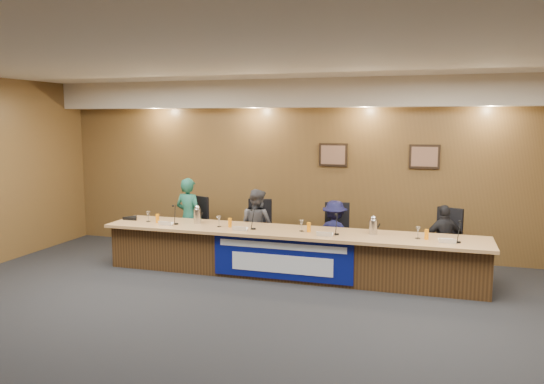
{
  "coord_description": "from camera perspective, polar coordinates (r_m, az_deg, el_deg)",
  "views": [
    {
      "loc": [
        2.18,
        -5.57,
        2.48
      ],
      "look_at": [
        -0.31,
        2.48,
        1.33
      ],
      "focal_mm": 35.0,
      "sensor_mm": 36.0,
      "label": 1
    }
  ],
  "objects": [
    {
      "name": "floor",
      "position": [
        6.48,
        -4.02,
        -14.78
      ],
      "size": [
        10.0,
        10.0,
        0.0
      ],
      "primitive_type": "plane",
      "color": "black",
      "rests_on": "ground"
    },
    {
      "name": "ceiling",
      "position": [
        6.03,
        -4.32,
        14.58
      ],
      "size": [
        10.0,
        8.0,
        0.04
      ],
      "primitive_type": "cube",
      "color": "silver",
      "rests_on": "wall_back"
    },
    {
      "name": "wall_back",
      "position": [
        9.86,
        4.32,
        2.61
      ],
      "size": [
        10.0,
        0.04,
        3.2
      ],
      "primitive_type": "cube",
      "color": "brown",
      "rests_on": "floor"
    },
    {
      "name": "soffit",
      "position": [
        9.59,
        4.07,
        10.55
      ],
      "size": [
        10.0,
        0.5,
        0.5
      ],
      "primitive_type": "cube",
      "color": "beige",
      "rests_on": "wall_back"
    },
    {
      "name": "dais_body",
      "position": [
        8.54,
        1.82,
        -6.7
      ],
      "size": [
        6.0,
        0.8,
        0.7
      ],
      "primitive_type": "cube",
      "color": "#412914",
      "rests_on": "floor"
    },
    {
      "name": "dais_top",
      "position": [
        8.4,
        1.74,
        -4.31
      ],
      "size": [
        6.1,
        0.95,
        0.05
      ],
      "primitive_type": "cube",
      "color": "tan",
      "rests_on": "dais_body"
    },
    {
      "name": "banner",
      "position": [
        8.14,
        1.04,
        -7.2
      ],
      "size": [
        2.2,
        0.02,
        0.65
      ],
      "primitive_type": "cube",
      "color": "#070F65",
      "rests_on": "dais_body"
    },
    {
      "name": "banner_text_upper",
      "position": [
        8.08,
        1.02,
        -5.85
      ],
      "size": [
        2.0,
        0.01,
        0.1
      ],
      "primitive_type": "cube",
      "color": "silver",
      "rests_on": "banner"
    },
    {
      "name": "banner_text_lower",
      "position": [
        8.15,
        1.02,
        -7.76
      ],
      "size": [
        1.6,
        0.01,
        0.28
      ],
      "primitive_type": "cube",
      "color": "silver",
      "rests_on": "banner"
    },
    {
      "name": "wall_photo_left",
      "position": [
        9.73,
        6.6,
        3.99
      ],
      "size": [
        0.52,
        0.04,
        0.42
      ],
      "primitive_type": "cube",
      "color": "black",
      "rests_on": "wall_back"
    },
    {
      "name": "wall_photo_right",
      "position": [
        9.57,
        16.08,
        3.68
      ],
      "size": [
        0.52,
        0.04,
        0.42
      ],
      "primitive_type": "cube",
      "color": "black",
      "rests_on": "wall_back"
    },
    {
      "name": "panelist_a",
      "position": [
        9.75,
        -8.93,
        -2.72
      ],
      "size": [
        0.58,
        0.42,
        1.45
      ],
      "primitive_type": "imported",
      "rotation": [
        0.0,
        0.0,
        2.98
      ],
      "color": "#184F3F",
      "rests_on": "floor"
    },
    {
      "name": "panelist_b",
      "position": [
        9.27,
        -1.64,
        -3.64
      ],
      "size": [
        0.77,
        0.7,
        1.3
      ],
      "primitive_type": "imported",
      "rotation": [
        0.0,
        0.0,
        2.75
      ],
      "color": "#434348",
      "rests_on": "floor"
    },
    {
      "name": "panelist_c",
      "position": [
        8.95,
        6.74,
        -4.58
      ],
      "size": [
        0.79,
        0.51,
        1.15
      ],
      "primitive_type": "imported",
      "rotation": [
        0.0,
        0.0,
        3.03
      ],
      "color": "black",
      "rests_on": "floor"
    },
    {
      "name": "panelist_d",
      "position": [
        8.81,
        18.03,
        -5.07
      ],
      "size": [
        0.74,
        0.52,
        1.17
      ],
      "primitive_type": "imported",
      "rotation": [
        0.0,
        0.0,
        3.53
      ],
      "color": "black",
      "rests_on": "floor"
    },
    {
      "name": "office_chair_a",
      "position": [
        9.89,
        -8.65,
        -4.01
      ],
      "size": [
        0.62,
        0.62,
        0.08
      ],
      "primitive_type": "cube",
      "rotation": [
        0.0,
        0.0,
        -0.38
      ],
      "color": "black",
      "rests_on": "floor"
    },
    {
      "name": "office_chair_b",
      "position": [
        9.4,
        -1.44,
        -4.53
      ],
      "size": [
        0.57,
        0.57,
        0.08
      ],
      "primitive_type": "cube",
      "rotation": [
        0.0,
        0.0,
        0.21
      ],
      "color": "black",
      "rests_on": "floor"
    },
    {
      "name": "office_chair_c",
      "position": [
        9.07,
        6.84,
        -5.05
      ],
      "size": [
        0.52,
        0.52,
        0.08
      ],
      "primitive_type": "cube",
      "rotation": [
        0.0,
        0.0,
        0.08
      ],
      "color": "black",
      "rests_on": "floor"
    },
    {
      "name": "office_chair_d",
      "position": [
        8.93,
        17.99,
        -5.57
      ],
      "size": [
        0.62,
        0.62,
        0.08
      ],
      "primitive_type": "cube",
      "rotation": [
        0.0,
        0.0,
        -0.38
      ],
      "color": "black",
      "rests_on": "floor"
    },
    {
      "name": "nameplate_a",
      "position": [
        8.93,
        -11.45,
        -3.28
      ],
      "size": [
        0.24,
        0.08,
        0.1
      ],
      "primitive_type": "cube",
      "rotation": [
        0.31,
        0.0,
        0.0
      ],
      "color": "white",
      "rests_on": "dais_top"
    },
    {
      "name": "microphone_a",
      "position": [
        9.0,
        -10.26,
        -3.39
      ],
      "size": [
        0.07,
        0.07,
        0.02
      ],
      "primitive_type": "cylinder",
      "color": "black",
      "rests_on": "dais_top"
    },
    {
      "name": "juice_glass_a",
      "position": [
        9.2,
        -12.22,
        -2.79
      ],
      "size": [
        0.06,
        0.06,
        0.15
      ],
      "primitive_type": "cylinder",
      "color": "orange",
      "rests_on": "dais_top"
    },
    {
      "name": "water_glass_a",
      "position": [
        9.32,
        -13.17,
        -2.59
      ],
      "size": [
        0.08,
        0.08,
        0.18
      ],
      "primitive_type": "cylinder",
      "color": "silver",
      "rests_on": "dais_top"
    },
    {
      "name": "nameplate_b",
      "position": [
        8.36,
        -3.55,
        -3.89
      ],
      "size": [
        0.24,
        0.08,
        0.1
      ],
      "primitive_type": "cube",
      "rotation": [
        0.31,
        0.0,
        0.0
      ],
      "color": "white",
      "rests_on": "dais_top"
    },
    {
      "name": "microphone_b",
      "position": [
        8.47,
        -2.0,
        -3.97
      ],
      "size": [
        0.07,
        0.07,
        0.02
      ],
      "primitive_type": "cylinder",
      "color": "black",
      "rests_on": "dais_top"
    },
    {
      "name": "juice_glass_b",
      "position": [
        8.65,
        -4.55,
        -3.31
      ],
      "size": [
        0.06,
        0.06,
        0.15
      ],
      "primitive_type": "cylinder",
      "color": "orange",
      "rests_on": "dais_top"
    },
    {
      "name": "water_glass_b",
      "position": [
        8.68,
        -5.72,
        -3.17
      ],
      "size": [
        0.08,
        0.08,
        0.18
      ],
      "primitive_type": "cylinder",
      "color": "silver",
      "rests_on": "dais_top"
    },
    {
      "name": "nameplate_c",
      "position": [
        7.98,
        5.65,
        -4.47
      ],
      "size": [
        0.24,
        0.08,
        0.1
      ],
      "primitive_type": "cube",
      "rotation": [
        0.31,
        0.0,
        0.0
      ],
      "color": "white",
      "rests_on": "dais_top"
    },
    {
      "name": "microphone_c",
      "position": [
        8.13,
        6.97,
        -4.53
      ],
      "size": [
        0.07,
        0.07,
        0.02
      ],
      "primitive_type": "cylinder",
      "color": "black",
      "rests_on": "dais_top"
    },
    {
      "name": "juice_glass_c",
      "position": [
        8.28,
        3.98,
        -3.8
      ],
      "size": [
        0.06,
        0.06,
        0.15
      ],
      "primitive_type": "cylinder",
      "color": "orange",
      "rests_on": "dais_top"
    },
    {
      "name": "water_glass_c",
      "position": [
        8.3,
        3.19,
        -3.65
      ],
      "size": [
        0.08,
        0.08,
        0.18
      ],
      "primitive_type": "cylinder",
      "color": "silver",
      "rests_on": "dais_top"
    },
    {
      "name": "nameplate_d",
      "position": [
        7.9,
        18.37,
        -4.97
      ],
      "size": [
        0.24,
        0.08,
        0.1
      ],
      "primitive_type": "cube",
      "rotation": [
        0.31,
        0.0,
        0.0
      ],
      "color": "white",
      "rests_on": "dais_top"
    },
    {
      "name": "microphone_d",
      "position": [
        8.0,
        19.4,
        -5.11
      ],
      "size": [
        0.07,
        0.07,
        0.02
      ],
      "primitive_type": "cylinder",
      "color": "black",
      "rests_on": "dais_top"
    },
    {
      "name": "juice_glass_d",
      "position": [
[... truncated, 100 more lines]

